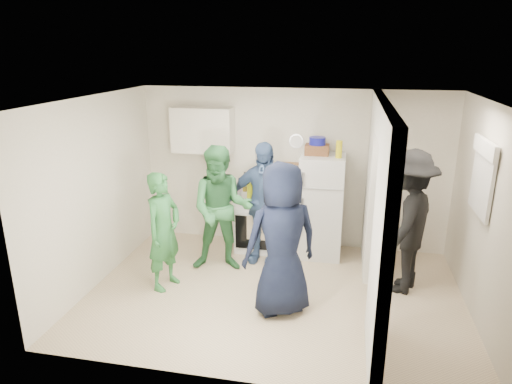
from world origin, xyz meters
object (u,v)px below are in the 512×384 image
wicker_basket (317,150)px  blue_bowl (317,141)px  fridge (321,206)px  person_green_center (222,209)px  person_navy (282,240)px  person_denim (263,203)px  person_green_left (164,231)px  person_nook (407,222)px  yellow_cup_stack_top (339,149)px  stove (260,222)px

wicker_basket → blue_bowl: 0.13m
fridge → person_green_center: person_green_center is taller
wicker_basket → person_navy: bearing=-98.3°
wicker_basket → person_denim: (-0.72, -0.44, -0.73)m
person_green_left → person_nook: person_nook is taller
fridge → yellow_cup_stack_top: (0.22, -0.10, 0.91)m
stove → blue_bowl: (0.84, 0.02, 1.32)m
fridge → person_nook: (1.13, -0.86, 0.16)m
person_green_left → person_navy: (1.59, -0.29, 0.14)m
wicker_basket → person_navy: 1.92m
yellow_cup_stack_top → person_navy: (-0.58, -1.61, -0.76)m
stove → fridge: bearing=-1.8°
wicker_basket → blue_bowl: bearing=0.0°
fridge → stove: bearing=178.2°
stove → blue_bowl: 1.57m
yellow_cup_stack_top → person_nook: bearing=-39.9°
person_green_center → person_nook: person_nook is taller
stove → person_green_center: person_green_center is taller
blue_bowl → person_green_center: bearing=-146.9°
person_navy → stove: bearing=-101.6°
blue_bowl → person_navy: size_ratio=0.13×
person_nook → blue_bowl: bearing=-102.6°
fridge → person_navy: size_ratio=0.84×
blue_bowl → person_green_left: 2.56m
fridge → person_nook: size_ratio=0.83×
fridge → person_navy: (-0.36, -1.71, 0.15)m
person_green_center → person_nook: 2.48m
wicker_basket → blue_bowl: (0.00, 0.00, 0.13)m
person_nook → stove: bearing=-89.4°
fridge → blue_bowl: bearing=153.4°
person_green_left → person_denim: person_denim is taller
person_denim → person_navy: (0.47, -1.32, 0.02)m
person_denim → person_navy: bearing=-62.5°
person_navy → wicker_basket: bearing=-128.5°
blue_bowl → person_navy: bearing=-98.3°
yellow_cup_stack_top → person_green_left: (-2.17, -1.32, -0.90)m
fridge → yellow_cup_stack_top: size_ratio=6.27×
blue_bowl → yellow_cup_stack_top: 0.36m
fridge → yellow_cup_stack_top: yellow_cup_stack_top is taller
person_green_left → yellow_cup_stack_top: bearing=-41.6°
blue_bowl → person_denim: bearing=-148.7°
wicker_basket → blue_bowl: blue_bowl is taller
blue_bowl → person_green_center: (-1.25, -0.81, -0.87)m
fridge → blue_bowl: blue_bowl is taller
stove → fridge: size_ratio=0.57×
yellow_cup_stack_top → person_green_center: bearing=-157.1°
fridge → wicker_basket: size_ratio=4.48×
fridge → person_green_left: size_ratio=0.99×
fridge → person_denim: person_denim is taller
fridge → person_green_center: size_ratio=0.86×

